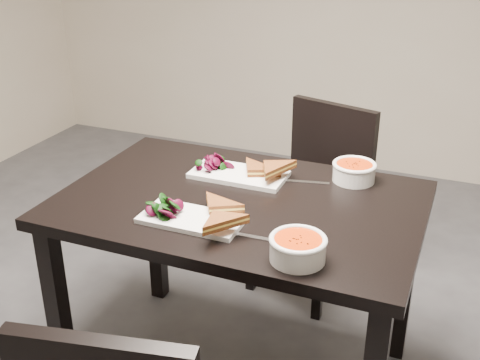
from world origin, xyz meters
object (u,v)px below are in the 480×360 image
at_px(plate_near, 192,219).
at_px(soup_bowl_far, 354,171).
at_px(table, 240,225).
at_px(soup_bowl_near, 298,247).
at_px(plate_far, 239,175).
at_px(chair_far, 318,187).

height_order(plate_near, soup_bowl_far, soup_bowl_far).
bearing_deg(plate_near, table, 68.58).
xyz_separation_m(table, soup_bowl_far, (0.32, 0.29, 0.14)).
xyz_separation_m(soup_bowl_near, plate_far, (-0.36, 0.46, -0.03)).
relative_size(soup_bowl_near, plate_far, 0.47).
xyz_separation_m(plate_near, soup_bowl_near, (0.37, -0.09, 0.03)).
relative_size(plate_far, soup_bowl_far, 2.19).
bearing_deg(soup_bowl_far, soup_bowl_near, -92.79).
bearing_deg(plate_far, soup_bowl_near, -51.59).
height_order(soup_bowl_near, plate_far, soup_bowl_near).
bearing_deg(plate_far, table, -66.42).
relative_size(chair_far, plate_far, 2.48).
relative_size(plate_near, soup_bowl_far, 2.05).
xyz_separation_m(chair_far, soup_bowl_far, (0.24, -0.45, 0.31)).
xyz_separation_m(chair_far, soup_bowl_near, (0.21, -1.04, 0.31)).
height_order(plate_far, soup_bowl_far, soup_bowl_far).
bearing_deg(chair_far, soup_bowl_near, -62.41).
height_order(table, plate_far, plate_far).
bearing_deg(soup_bowl_near, soup_bowl_far, 87.21).
height_order(table, soup_bowl_near, soup_bowl_near).
distance_m(soup_bowl_near, soup_bowl_far, 0.58).
bearing_deg(soup_bowl_near, plate_far, 128.41).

